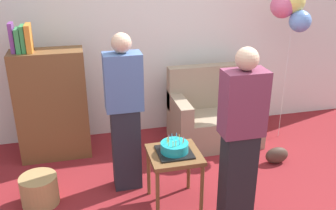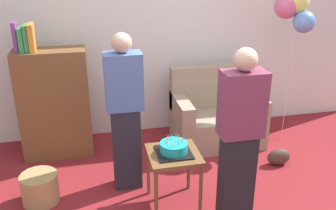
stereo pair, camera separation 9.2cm
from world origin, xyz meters
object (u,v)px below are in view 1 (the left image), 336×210
bookshelf (51,103)px  birthday_cake (174,148)px  couch (213,116)px  wicker_basket (40,190)px  person_blowing_candles (125,113)px  person_holding_cake (240,139)px  side_table (174,161)px  handbag (277,155)px  balloon_bunch (291,8)px

bookshelf → birthday_cake: size_ratio=5.05×
couch → wicker_basket: couch is taller
birthday_cake → wicker_basket: birthday_cake is taller
birthday_cake → person_blowing_candles: size_ratio=0.20×
couch → person_holding_cake: 1.65m
couch → side_table: size_ratio=1.94×
birthday_cake → person_holding_cake: bearing=-36.1°
side_table → handbag: 1.48m
couch → birthday_cake: size_ratio=3.44×
person_holding_cake → side_table: bearing=-22.5°
couch → balloon_bunch: bearing=-4.7°
wicker_basket → balloon_bunch: size_ratio=0.19×
birthday_cake → wicker_basket: bearing=166.1°
couch → person_holding_cake: bearing=-102.8°
couch → balloon_bunch: 1.61m
birthday_cake → person_holding_cake: 0.64m
birthday_cake → couch: bearing=54.8°
birthday_cake → handbag: birthday_cake is taller
bookshelf → side_table: bookshelf is taller
person_holding_cake → person_blowing_candles: bearing=-27.6°
birthday_cake → wicker_basket: (-1.28, 0.32, -0.47)m
person_blowing_candles → person_holding_cake: bearing=-49.5°
wicker_basket → person_holding_cake: bearing=-20.8°
couch → person_blowing_candles: size_ratio=0.67×
bookshelf → balloon_bunch: bearing=-3.1°
side_table → balloon_bunch: balloon_bunch is taller
couch → bookshelf: size_ratio=0.68×
person_blowing_candles → wicker_basket: size_ratio=4.53×
bookshelf → birthday_cake: bearing=-48.0°
bookshelf → side_table: 1.72m
person_blowing_candles → wicker_basket: bearing=178.6°
person_holding_cake → handbag: (0.87, 0.80, -0.73)m
birthday_cake → person_holding_cake: (0.49, -0.36, 0.22)m
couch → balloon_bunch: size_ratio=0.58×
couch → side_table: bearing=-125.2°
person_holding_cake → balloon_bunch: 2.09m
couch → person_blowing_candles: bearing=-148.2°
couch → handbag: 0.94m
person_holding_cake → balloon_bunch: bearing=-116.5°
couch → person_holding_cake: (-0.35, -1.54, 0.49)m
bookshelf → handbag: 2.69m
side_table → handbag: bearing=18.2°
side_table → wicker_basket: bearing=166.1°
side_table → balloon_bunch: (1.72, 1.11, 1.20)m
bookshelf → wicker_basket: 1.10m
couch → birthday_cake: 1.47m
person_blowing_candles → balloon_bunch: bearing=9.9°
side_table → handbag: (1.36, 0.45, -0.38)m
person_blowing_candles → handbag: person_blowing_candles is taller
couch → bookshelf: 2.01m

